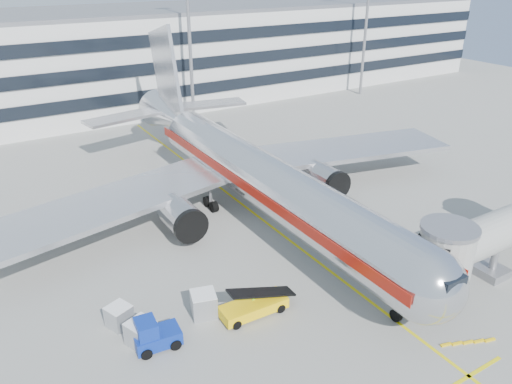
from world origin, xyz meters
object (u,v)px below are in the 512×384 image
cargo_container_left (119,316)px  cargo_container_right (204,304)px  cargo_container_front (141,333)px  ramp_worker (254,301)px  main_jet (250,171)px  belt_loader (253,306)px  baggage_tug (154,335)px

cargo_container_left → cargo_container_right: bearing=-19.9°
cargo_container_right → cargo_container_front: (-4.75, -0.51, -0.05)m
cargo_container_right → ramp_worker: bearing=-24.3°
cargo_container_right → ramp_worker: cargo_container_right is taller
main_jet → belt_loader: (-8.03, -13.97, -3.54)m
cargo_container_left → cargo_container_right: size_ratio=0.91×
cargo_container_right → ramp_worker: 3.55m
main_jet → belt_loader: size_ratio=9.95×
baggage_tug → cargo_container_front: bearing=128.3°
baggage_tug → cargo_container_front: size_ratio=1.51×
cargo_container_left → baggage_tug: bearing=-68.5°
cargo_container_right → baggage_tug: bearing=-162.9°
belt_loader → cargo_container_front: (-7.75, 1.25, 0.16)m
belt_loader → cargo_container_left: bearing=156.2°
cargo_container_left → cargo_container_front: (0.66, -2.46, 0.07)m
belt_loader → baggage_tug: bearing=176.2°
belt_loader → cargo_container_right: size_ratio=2.47×
main_jet → ramp_worker: size_ratio=31.83×
main_jet → cargo_container_front: bearing=-141.1°
cargo_container_right → ramp_worker: (3.23, -1.46, -0.10)m
baggage_tug → main_jet: bearing=41.6°
cargo_container_front → cargo_container_right: bearing=6.1°
cargo_container_right → cargo_container_front: bearing=-173.9°
ramp_worker → main_jet: bearing=35.5°
cargo_container_front → main_jet: bearing=38.9°
baggage_tug → cargo_container_front: (-0.61, 0.77, -0.11)m
ramp_worker → cargo_container_right: bearing=130.9°
cargo_container_left → ramp_worker: ramp_worker is taller
baggage_tug → ramp_worker: 7.38m
baggage_tug → cargo_container_right: (4.14, 1.27, -0.06)m
cargo_container_right → cargo_container_front: cargo_container_right is taller
main_jet → cargo_container_front: main_jet is taller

